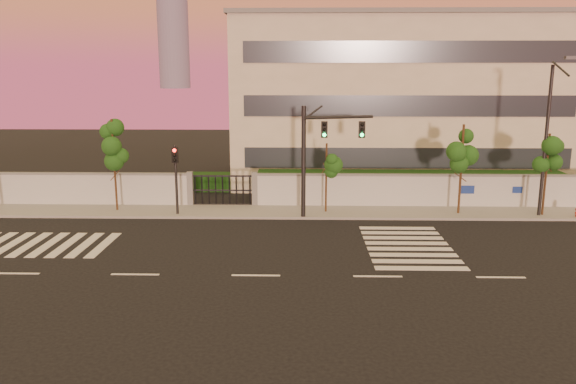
# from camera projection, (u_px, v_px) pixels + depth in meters

# --- Properties ---
(ground) EXTENTS (120.00, 120.00, 0.00)m
(ground) POSITION_uv_depth(u_px,v_px,m) (256.00, 276.00, 23.06)
(ground) COLOR black
(ground) RESTS_ON ground
(sidewalk) EXTENTS (60.00, 3.00, 0.15)m
(sidewalk) POSITION_uv_depth(u_px,v_px,m) (270.00, 212.00, 33.31)
(sidewalk) COLOR gray
(sidewalk) RESTS_ON ground
(perimeter_wall) EXTENTS (60.00, 0.36, 2.20)m
(perimeter_wall) POSITION_uv_depth(u_px,v_px,m) (273.00, 190.00, 34.57)
(perimeter_wall) COLOR #B9BCC1
(perimeter_wall) RESTS_ON ground
(hedge_row) EXTENTS (41.00, 4.25, 1.80)m
(hedge_row) POSITION_uv_depth(u_px,v_px,m) (291.00, 186.00, 37.27)
(hedge_row) COLOR black
(hedge_row) RESTS_ON ground
(institutional_building) EXTENTS (24.40, 12.40, 12.25)m
(institutional_building) POSITION_uv_depth(u_px,v_px,m) (394.00, 99.00, 43.07)
(institutional_building) COLOR beige
(institutional_building) RESTS_ON ground
(road_markings) EXTENTS (57.00, 7.62, 0.02)m
(road_markings) POSITION_uv_depth(u_px,v_px,m) (229.00, 247.00, 26.77)
(road_markings) COLOR silver
(road_markings) RESTS_ON ground
(street_tree_c) EXTENTS (1.46, 1.16, 5.55)m
(street_tree_c) POSITION_uv_depth(u_px,v_px,m) (114.00, 144.00, 32.67)
(street_tree_c) COLOR #382314
(street_tree_c) RESTS_ON ground
(street_tree_d) EXTENTS (1.40, 1.12, 4.18)m
(street_tree_d) POSITION_uv_depth(u_px,v_px,m) (327.00, 162.00, 32.50)
(street_tree_d) COLOR #382314
(street_tree_d) RESTS_ON ground
(street_tree_e) EXTENTS (1.64, 1.30, 5.31)m
(street_tree_e) POSITION_uv_depth(u_px,v_px,m) (463.00, 149.00, 31.95)
(street_tree_e) COLOR #382314
(street_tree_e) RESTS_ON ground
(street_tree_f) EXTENTS (1.59, 1.26, 4.83)m
(street_tree_f) POSITION_uv_depth(u_px,v_px,m) (548.00, 156.00, 31.68)
(street_tree_f) COLOR #382314
(street_tree_f) RESTS_ON ground
(traffic_signal_main) EXTENTS (3.99, 1.26, 6.39)m
(traffic_signal_main) POSITION_uv_depth(u_px,v_px,m) (318.00, 149.00, 31.11)
(traffic_signal_main) COLOR black
(traffic_signal_main) RESTS_ON ground
(traffic_signal_secondary) EXTENTS (0.32, 0.33, 4.14)m
(traffic_signal_secondary) POSITION_uv_depth(u_px,v_px,m) (176.00, 172.00, 32.03)
(traffic_signal_secondary) COLOR black
(traffic_signal_secondary) RESTS_ON ground
(streetlight_east) EXTENTS (0.54, 2.16, 9.00)m
(streetlight_east) POSITION_uv_depth(u_px,v_px,m) (548.00, 134.00, 31.08)
(streetlight_east) COLOR black
(streetlight_east) RESTS_ON ground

